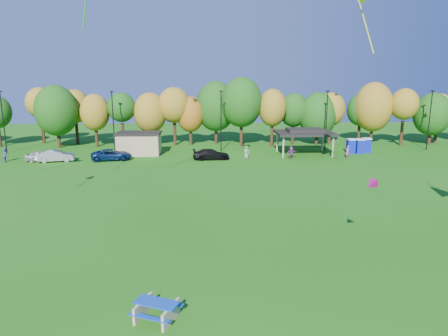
{
  "coord_description": "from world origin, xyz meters",
  "views": [
    {
      "loc": [
        -0.03,
        -19.88,
        10.82
      ],
      "look_at": [
        1.04,
        6.0,
        5.01
      ],
      "focal_mm": 32.0,
      "sensor_mm": 36.0,
      "label": 1
    }
  ],
  "objects_px": {
    "car_a": "(42,156)",
    "car_d": "(211,154)",
    "car_b": "(56,156)",
    "picnic_table": "(157,309)",
    "car_c": "(112,155)",
    "porta_potties": "(359,146)"
  },
  "relations": [
    {
      "from": "car_c",
      "to": "car_d",
      "type": "height_order",
      "value": "car_c"
    },
    {
      "from": "car_a",
      "to": "car_b",
      "type": "xyz_separation_m",
      "value": [
        1.97,
        -0.23,
        0.06
      ]
    },
    {
      "from": "car_b",
      "to": "car_d",
      "type": "xyz_separation_m",
      "value": [
        20.62,
        0.61,
        -0.05
      ]
    },
    {
      "from": "car_b",
      "to": "car_c",
      "type": "relative_size",
      "value": 0.87
    },
    {
      "from": "car_b",
      "to": "car_d",
      "type": "height_order",
      "value": "car_b"
    },
    {
      "from": "porta_potties",
      "to": "car_c",
      "type": "xyz_separation_m",
      "value": [
        -35.5,
        -3.85,
        -0.35
      ]
    },
    {
      "from": "car_a",
      "to": "car_d",
      "type": "distance_m",
      "value": 22.6
    },
    {
      "from": "car_a",
      "to": "car_b",
      "type": "height_order",
      "value": "car_b"
    },
    {
      "from": "picnic_table",
      "to": "car_c",
      "type": "relative_size",
      "value": 0.46
    },
    {
      "from": "car_d",
      "to": "porta_potties",
      "type": "bearing_deg",
      "value": -84.89
    },
    {
      "from": "car_b",
      "to": "car_d",
      "type": "distance_m",
      "value": 20.63
    },
    {
      "from": "car_c",
      "to": "car_d",
      "type": "bearing_deg",
      "value": -101.07
    },
    {
      "from": "car_b",
      "to": "picnic_table",
      "type": "bearing_deg",
      "value": -167.01
    },
    {
      "from": "picnic_table",
      "to": "car_d",
      "type": "relative_size",
      "value": 0.5
    },
    {
      "from": "car_b",
      "to": "car_d",
      "type": "bearing_deg",
      "value": -101.28
    },
    {
      "from": "car_c",
      "to": "car_d",
      "type": "distance_m",
      "value": 13.49
    },
    {
      "from": "car_a",
      "to": "car_b",
      "type": "relative_size",
      "value": 0.9
    },
    {
      "from": "porta_potties",
      "to": "car_a",
      "type": "distance_m",
      "value": 44.81
    },
    {
      "from": "porta_potties",
      "to": "car_a",
      "type": "height_order",
      "value": "porta_potties"
    },
    {
      "from": "porta_potties",
      "to": "picnic_table",
      "type": "distance_m",
      "value": 48.0
    },
    {
      "from": "car_b",
      "to": "car_c",
      "type": "distance_m",
      "value": 7.17
    },
    {
      "from": "porta_potties",
      "to": "car_d",
      "type": "xyz_separation_m",
      "value": [
        -22.01,
        -3.97,
        -0.38
      ]
    }
  ]
}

